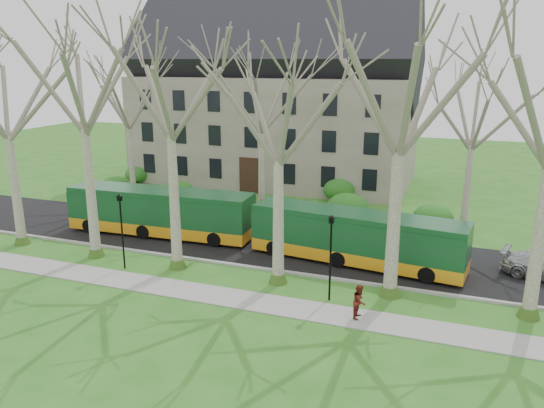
# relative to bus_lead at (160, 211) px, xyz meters

# --- Properties ---
(ground) EXTENTS (120.00, 120.00, 0.00)m
(ground) POSITION_rel_bus_lead_xyz_m (7.26, -4.96, -1.66)
(ground) COLOR #2B6A1E
(ground) RESTS_ON ground
(sidewalk) EXTENTS (70.00, 2.00, 0.06)m
(sidewalk) POSITION_rel_bus_lead_xyz_m (7.26, -7.46, -1.63)
(sidewalk) COLOR gray
(sidewalk) RESTS_ON ground
(road) EXTENTS (80.00, 8.00, 0.06)m
(road) POSITION_rel_bus_lead_xyz_m (7.26, 0.54, -1.63)
(road) COLOR black
(road) RESTS_ON ground
(curb) EXTENTS (80.00, 0.25, 0.14)m
(curb) POSITION_rel_bus_lead_xyz_m (7.26, -3.46, -1.59)
(curb) COLOR #A5A39E
(curb) RESTS_ON ground
(building) EXTENTS (26.50, 12.20, 16.00)m
(building) POSITION_rel_bus_lead_xyz_m (1.26, 19.04, 6.41)
(building) COLOR slate
(building) RESTS_ON ground
(tree_row_verge) EXTENTS (49.00, 7.00, 14.00)m
(tree_row_verge) POSITION_rel_bus_lead_xyz_m (7.26, -4.66, 5.34)
(tree_row_verge) COLOR gray
(tree_row_verge) RESTS_ON ground
(tree_row_far) EXTENTS (33.00, 7.00, 12.00)m
(tree_row_far) POSITION_rel_bus_lead_xyz_m (5.93, 6.04, 4.34)
(tree_row_far) COLOR gray
(tree_row_far) RESTS_ON ground
(lamp_row) EXTENTS (36.22, 0.22, 4.30)m
(lamp_row) POSITION_rel_bus_lead_xyz_m (7.26, -5.96, 0.92)
(lamp_row) COLOR black
(lamp_row) RESTS_ON ground
(hedges) EXTENTS (30.60, 8.60, 2.00)m
(hedges) POSITION_rel_bus_lead_xyz_m (2.59, 9.04, -0.66)
(hedges) COLOR #275618
(hedges) RESTS_ON ground
(bus_lead) EXTENTS (12.88, 3.23, 3.19)m
(bus_lead) POSITION_rel_bus_lead_xyz_m (0.00, 0.00, 0.00)
(bus_lead) COLOR #154B26
(bus_lead) RESTS_ON road
(bus_follow) EXTENTS (12.66, 4.09, 3.11)m
(bus_follow) POSITION_rel_bus_lead_xyz_m (13.44, -0.59, -0.04)
(bus_follow) COLOR #154B26
(bus_follow) RESTS_ON road
(pedestrian_b) EXTENTS (0.65, 0.81, 1.60)m
(pedestrian_b) POSITION_rel_bus_lead_xyz_m (15.02, -7.37, -0.80)
(pedestrian_b) COLOR maroon
(pedestrian_b) RESTS_ON sidewalk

